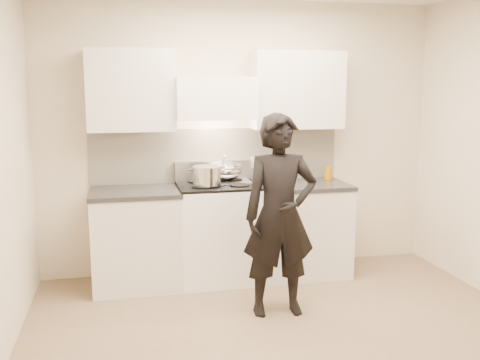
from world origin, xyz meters
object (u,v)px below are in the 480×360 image
at_px(stove, 218,232).
at_px(counter_right, 300,228).
at_px(wok, 225,170).
at_px(person, 280,216).
at_px(utensil_crock, 271,172).

height_order(stove, counter_right, stove).
bearing_deg(counter_right, wok, 168.79).
bearing_deg(counter_right, stove, -180.00).
xyz_separation_m(stove, wok, (0.10, 0.14, 0.58)).
bearing_deg(wok, person, -76.57).
distance_m(stove, wok, 0.60).
relative_size(utensil_crock, person, 0.16).
distance_m(counter_right, wok, 0.95).
xyz_separation_m(counter_right, person, (-0.48, -0.89, 0.37)).
bearing_deg(stove, counter_right, 0.00).
height_order(wok, utensil_crock, wok).
distance_m(stove, person, 1.02).
bearing_deg(utensil_crock, wok, -169.99).
distance_m(counter_right, person, 1.08).
distance_m(utensil_crock, person, 1.16).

